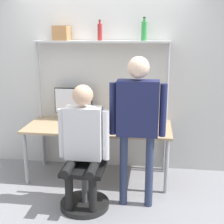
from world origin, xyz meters
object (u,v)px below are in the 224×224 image
at_px(bottle_red, 100,32).
at_px(storage_box, 61,33).
at_px(person_seated, 83,137).
at_px(bottle_green, 144,31).
at_px(monitor, 73,103).
at_px(cell_phone, 107,132).
at_px(laptop, 89,125).
at_px(person_standing, 138,113).
at_px(office_chair, 85,181).

relative_size(bottle_red, storage_box, 1.23).
distance_m(person_seated, bottle_green, 1.65).
bearing_deg(monitor, bottle_red, 0.82).
relative_size(cell_phone, bottle_green, 0.50).
distance_m(monitor, person_seated, 1.13).
height_order(laptop, bottle_red, bottle_red).
distance_m(person_standing, bottle_green, 1.27).
xyz_separation_m(laptop, office_chair, (0.06, -0.57, -0.50)).
xyz_separation_m(monitor, person_standing, (0.96, -0.92, 0.12)).
height_order(person_seated, bottle_red, bottle_red).
height_order(office_chair, person_seated, person_seated).
bearing_deg(cell_phone, monitor, 136.13).
xyz_separation_m(laptop, person_standing, (0.64, -0.49, 0.30)).
height_order(office_chair, bottle_green, bottle_green).
distance_m(person_standing, storage_box, 1.66).
bearing_deg(office_chair, monitor, 110.61).
bearing_deg(monitor, person_seated, -70.26).
height_order(laptop, person_standing, person_standing).
relative_size(person_seated, person_standing, 0.83).
relative_size(office_chair, bottle_green, 3.18).
bearing_deg(storage_box, laptop, -44.48).
distance_m(bottle_red, bottle_green, 0.58).
bearing_deg(storage_box, bottle_green, 0.00).
xyz_separation_m(person_standing, bottle_red, (-0.57, 0.93, 0.85)).
xyz_separation_m(cell_phone, person_standing, (0.40, -0.39, 0.36)).
relative_size(office_chair, person_standing, 0.55).
xyz_separation_m(office_chair, storage_box, (-0.51, 1.01, 1.64)).
xyz_separation_m(cell_phone, office_chair, (-0.18, -0.47, -0.44)).
height_order(person_seated, storage_box, storage_box).
xyz_separation_m(monitor, laptop, (0.31, -0.43, -0.18)).
distance_m(monitor, laptop, 0.57).
distance_m(office_chair, person_seated, 0.55).
xyz_separation_m(person_seated, bottle_red, (0.01, 1.06, 1.11)).
bearing_deg(monitor, bottle_green, 0.33).
distance_m(laptop, bottle_green, 1.41).
bearing_deg(monitor, laptop, -54.17).
distance_m(cell_phone, bottle_red, 1.34).
distance_m(monitor, storage_box, 0.96).
bearing_deg(storage_box, cell_phone, -38.03).
xyz_separation_m(laptop, storage_box, (-0.45, 0.44, 1.13)).
height_order(person_standing, storage_box, storage_box).
bearing_deg(storage_box, person_standing, -40.45).
bearing_deg(monitor, person_standing, -44.03).
bearing_deg(bottle_red, office_chair, -90.60).
bearing_deg(person_seated, bottle_red, 89.41).
distance_m(cell_phone, person_standing, 0.67).
bearing_deg(laptop, person_standing, -37.31).
xyz_separation_m(bottle_red, storage_box, (-0.52, 0.00, -0.02)).
relative_size(monitor, storage_box, 2.46).
bearing_deg(monitor, cell_phone, -43.87).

